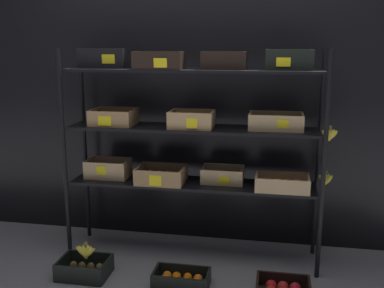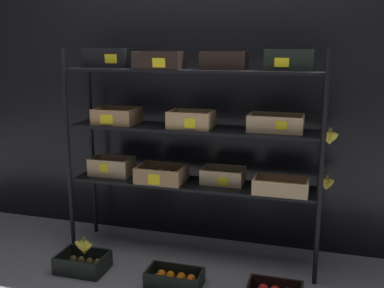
{
  "view_description": "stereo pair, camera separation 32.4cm",
  "coord_description": "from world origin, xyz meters",
  "px_view_note": "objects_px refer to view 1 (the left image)",
  "views": [
    {
      "loc": [
        0.57,
        -3.11,
        1.58
      ],
      "look_at": [
        0.0,
        0.0,
        0.86
      ],
      "focal_mm": 41.95,
      "sensor_mm": 36.0,
      "label": 1
    },
    {
      "loc": [
        0.88,
        -3.04,
        1.58
      ],
      "look_at": [
        0.0,
        0.0,
        0.86
      ],
      "focal_mm": 41.95,
      "sensor_mm": 36.0,
      "label": 2
    }
  ],
  "objects_px": {
    "crate_ground_tangerine": "(181,279)",
    "crate_ground_kiwi": "(84,269)",
    "display_rack": "(192,127)",
    "banana_bunch_loose": "(86,252)"
  },
  "relations": [
    {
      "from": "crate_ground_tangerine",
      "to": "crate_ground_kiwi",
      "type": "bearing_deg",
      "value": -179.85
    },
    {
      "from": "display_rack",
      "to": "crate_ground_tangerine",
      "type": "distance_m",
      "value": 1.06
    },
    {
      "from": "display_rack",
      "to": "banana_bunch_loose",
      "type": "bearing_deg",
      "value": -144.76
    },
    {
      "from": "display_rack",
      "to": "crate_ground_tangerine",
      "type": "height_order",
      "value": "display_rack"
    },
    {
      "from": "crate_ground_kiwi",
      "to": "banana_bunch_loose",
      "type": "xyz_separation_m",
      "value": [
        0.02,
        -0.01,
        0.14
      ]
    },
    {
      "from": "crate_ground_kiwi",
      "to": "banana_bunch_loose",
      "type": "bearing_deg",
      "value": -15.63
    },
    {
      "from": "crate_ground_tangerine",
      "to": "banana_bunch_loose",
      "type": "bearing_deg",
      "value": -179.37
    },
    {
      "from": "display_rack",
      "to": "crate_ground_tangerine",
      "type": "bearing_deg",
      "value": -88.78
    },
    {
      "from": "display_rack",
      "to": "crate_ground_kiwi",
      "type": "height_order",
      "value": "display_rack"
    },
    {
      "from": "crate_ground_tangerine",
      "to": "banana_bunch_loose",
      "type": "relative_size",
      "value": 2.41
    }
  ]
}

